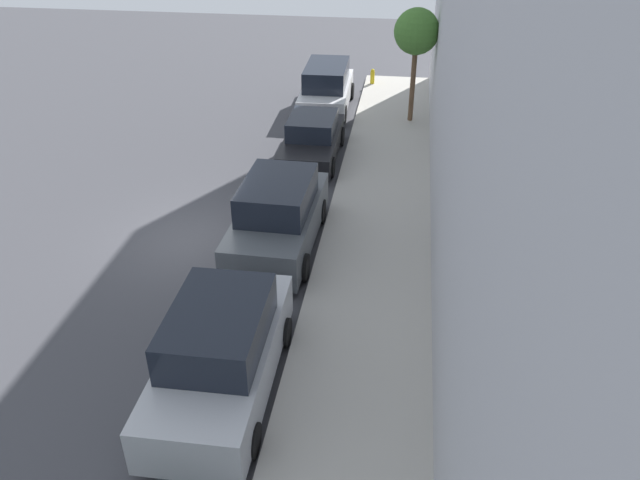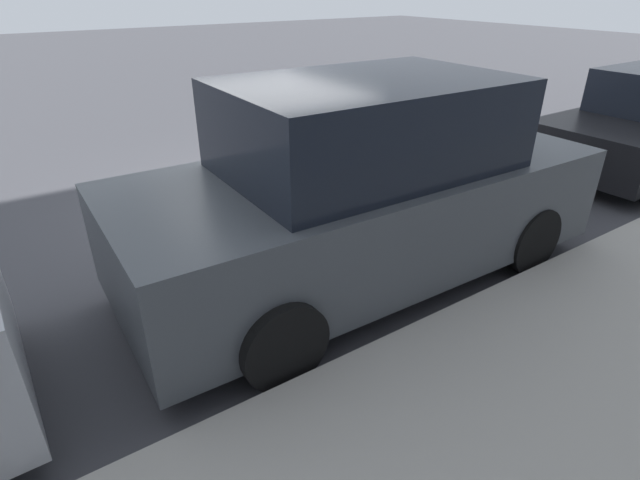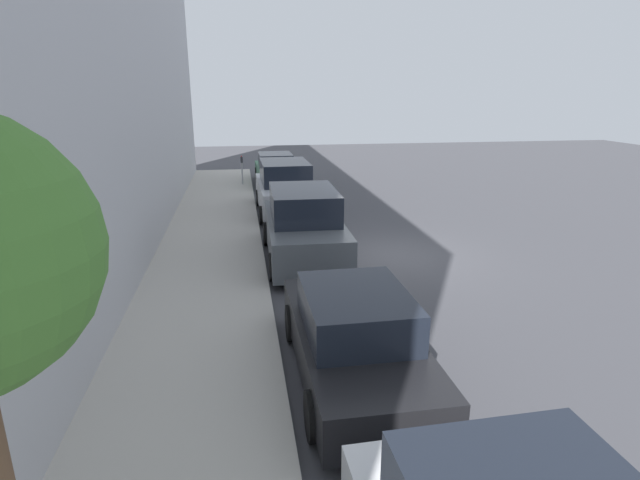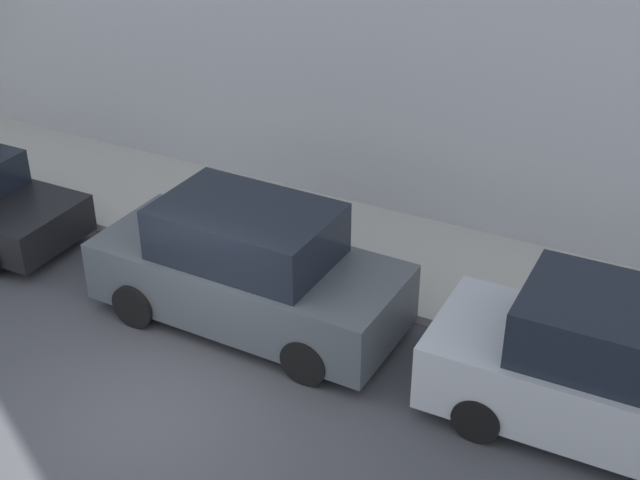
{
  "view_description": "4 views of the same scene",
  "coord_description": "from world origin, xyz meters",
  "px_view_note": "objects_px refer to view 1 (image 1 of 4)",
  "views": [
    {
      "loc": [
        5.61,
        -14.28,
        8.97
      ],
      "look_at": [
        3.7,
        -1.2,
        1.0
      ],
      "focal_mm": 35.0,
      "sensor_mm": 36.0,
      "label": 1
    },
    {
      "loc": [
        5.9,
        -2.92,
        2.74
      ],
      "look_at": [
        3.14,
        -1.05,
        1.0
      ],
      "focal_mm": 28.0,
      "sensor_mm": 36.0,
      "label": 2
    },
    {
      "loc": [
        4.05,
        13.0,
        4.52
      ],
      "look_at": [
        2.19,
        1.48,
        1.0
      ],
      "focal_mm": 28.0,
      "sensor_mm": 36.0,
      "label": 3
    },
    {
      "loc": [
        -7.24,
        -6.3,
        8.03
      ],
      "look_at": [
        3.57,
        -0.65,
        1.0
      ],
      "focal_mm": 50.0,
      "sensor_mm": 36.0,
      "label": 4
    }
  ],
  "objects_px": {
    "street_tree": "(417,33)",
    "fire_hydrant": "(372,76)",
    "parked_suv_third": "(278,216)",
    "parked_minivan_fifth": "(326,88)",
    "parked_suv_second": "(221,353)",
    "parked_sedan_fourth": "(312,139)"
  },
  "relations": [
    {
      "from": "parked_sedan_fourth",
      "to": "fire_hydrant",
      "type": "distance_m",
      "value": 8.83
    },
    {
      "from": "street_tree",
      "to": "fire_hydrant",
      "type": "height_order",
      "value": "street_tree"
    },
    {
      "from": "parked_suv_third",
      "to": "fire_hydrant",
      "type": "relative_size",
      "value": 7.01
    },
    {
      "from": "fire_hydrant",
      "to": "parked_sedan_fourth",
      "type": "bearing_deg",
      "value": -99.68
    },
    {
      "from": "parked_suv_second",
      "to": "parked_suv_third",
      "type": "height_order",
      "value": "same"
    },
    {
      "from": "parked_sedan_fourth",
      "to": "street_tree",
      "type": "bearing_deg",
      "value": 50.21
    },
    {
      "from": "parked_suv_third",
      "to": "parked_minivan_fifth",
      "type": "relative_size",
      "value": 0.98
    },
    {
      "from": "parked_sedan_fourth",
      "to": "fire_hydrant",
      "type": "height_order",
      "value": "parked_sedan_fourth"
    },
    {
      "from": "parked_suv_third",
      "to": "parked_minivan_fifth",
      "type": "xyz_separation_m",
      "value": [
        -0.25,
        11.3,
        -0.01
      ]
    },
    {
      "from": "parked_suv_third",
      "to": "street_tree",
      "type": "height_order",
      "value": "street_tree"
    },
    {
      "from": "parked_minivan_fifth",
      "to": "street_tree",
      "type": "relative_size",
      "value": 1.14
    },
    {
      "from": "parked_minivan_fifth",
      "to": "street_tree",
      "type": "height_order",
      "value": "street_tree"
    },
    {
      "from": "parked_suv_second",
      "to": "fire_hydrant",
      "type": "distance_m",
      "value": 20.27
    },
    {
      "from": "parked_suv_second",
      "to": "parked_minivan_fifth",
      "type": "xyz_separation_m",
      "value": [
        -0.26,
        16.79,
        -0.01
      ]
    },
    {
      "from": "parked_suv_third",
      "to": "parked_sedan_fourth",
      "type": "bearing_deg",
      "value": 90.3
    },
    {
      "from": "street_tree",
      "to": "fire_hydrant",
      "type": "xyz_separation_m",
      "value": [
        -1.87,
        4.67,
        -3.08
      ]
    },
    {
      "from": "parked_sedan_fourth",
      "to": "street_tree",
      "type": "xyz_separation_m",
      "value": [
        3.35,
        4.02,
        2.85
      ]
    },
    {
      "from": "parked_suv_third",
      "to": "parked_minivan_fifth",
      "type": "height_order",
      "value": "parked_suv_third"
    },
    {
      "from": "parked_sedan_fourth",
      "to": "street_tree",
      "type": "distance_m",
      "value": 5.97
    },
    {
      "from": "parked_minivan_fifth",
      "to": "street_tree",
      "type": "xyz_separation_m",
      "value": [
        3.57,
        -1.25,
        2.66
      ]
    },
    {
      "from": "parked_minivan_fifth",
      "to": "fire_hydrant",
      "type": "bearing_deg",
      "value": 63.51
    },
    {
      "from": "parked_sedan_fourth",
      "to": "parked_suv_third",
      "type": "bearing_deg",
      "value": -89.7
    }
  ]
}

